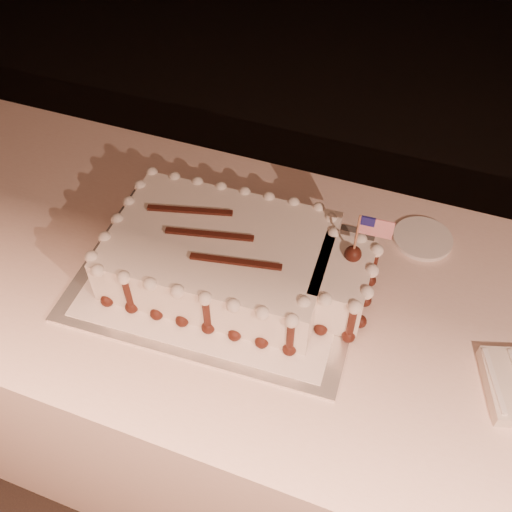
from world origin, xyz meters
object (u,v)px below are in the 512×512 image
(side_plate, at_px, (423,238))
(cake_board, at_px, (222,274))
(banquet_table, at_px, (301,387))
(sheet_cake, at_px, (235,259))

(side_plate, bearing_deg, cake_board, -146.80)
(cake_board, bearing_deg, banquet_table, -2.31)
(banquet_table, relative_size, sheet_cake, 4.15)
(banquet_table, xyz_separation_m, side_plate, (0.19, 0.26, 0.38))
(sheet_cake, distance_m, side_plate, 0.45)
(banquet_table, xyz_separation_m, sheet_cake, (-0.17, -0.00, 0.44))
(cake_board, xyz_separation_m, side_plate, (0.40, 0.26, 0.00))
(sheet_cake, bearing_deg, banquet_table, 0.05)
(cake_board, distance_m, sheet_cake, 0.07)
(cake_board, bearing_deg, sheet_cake, 0.14)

